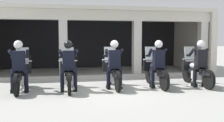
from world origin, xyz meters
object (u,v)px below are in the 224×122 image
at_px(police_officer_center, 114,60).
at_px(police_officer_far_right, 200,59).
at_px(motorcycle_left, 68,74).
at_px(motorcycle_center, 113,72).
at_px(police_officer_right, 158,60).
at_px(motorcycle_far_right, 196,71).
at_px(police_officer_far_left, 19,62).
at_px(motorcycle_far_left, 21,75).
at_px(motorcycle_right, 155,72).
at_px(police_officer_left, 68,61).

height_order(police_officer_center, police_officer_far_right, same).
xyz_separation_m(motorcycle_left, motorcycle_center, (1.47, 0.14, 0.00)).
height_order(motorcycle_center, police_officer_right, police_officer_right).
bearing_deg(police_officer_far_right, motorcycle_center, 170.14).
height_order(police_officer_right, motorcycle_far_right, police_officer_right).
relative_size(police_officer_far_left, motorcycle_far_right, 0.78).
distance_m(police_officer_center, motorcycle_far_right, 2.98).
height_order(motorcycle_far_right, police_officer_far_right, police_officer_far_right).
bearing_deg(police_officer_center, motorcycle_center, 82.34).
height_order(police_officer_far_left, police_officer_right, same).
bearing_deg(motorcycle_far_left, motorcycle_right, -5.83).
relative_size(police_officer_left, motorcycle_right, 0.78).
relative_size(motorcycle_center, police_officer_center, 1.29).
bearing_deg(motorcycle_right, motorcycle_far_left, 177.25).
distance_m(motorcycle_far_left, motorcycle_far_right, 5.89).
height_order(motorcycle_left, motorcycle_center, same).
relative_size(police_officer_far_left, motorcycle_right, 0.78).
distance_m(police_officer_far_left, motorcycle_left, 1.54).
distance_m(police_officer_center, police_officer_right, 1.48).
bearing_deg(police_officer_center, motorcycle_left, 167.10).
xyz_separation_m(motorcycle_far_left, motorcycle_left, (1.47, -0.13, 0.00)).
bearing_deg(police_officer_center, police_officer_far_right, -11.28).
bearing_deg(police_officer_center, motorcycle_right, -0.61).
bearing_deg(motorcycle_left, motorcycle_far_left, 171.92).
bearing_deg(motorcycle_right, police_officer_center, -174.70).
relative_size(motorcycle_left, motorcycle_far_right, 1.00).
xyz_separation_m(police_officer_center, police_officer_far_right, (2.94, -0.20, 0.00)).
bearing_deg(police_officer_center, police_officer_right, -11.61).
bearing_deg(police_officer_far_right, motorcycle_right, 165.16).
xyz_separation_m(motorcycle_center, motorcycle_right, (1.47, -0.11, 0.00)).
distance_m(motorcycle_far_right, police_officer_far_right, 0.52).
height_order(motorcycle_far_left, motorcycle_center, same).
xyz_separation_m(police_officer_left, police_officer_far_right, (4.41, -0.06, 0.00)).
relative_size(motorcycle_far_left, motorcycle_right, 1.00).
distance_m(motorcycle_left, police_officer_right, 2.98).
bearing_deg(motorcycle_left, motorcycle_center, 2.52).
relative_size(police_officer_far_left, police_officer_right, 1.00).
relative_size(motorcycle_left, police_officer_far_right, 1.29).
bearing_deg(motorcycle_right, motorcycle_far_right, -5.05).
height_order(motorcycle_center, police_officer_far_right, police_officer_far_right).
xyz_separation_m(police_officer_left, motorcycle_center, (1.47, 0.43, -0.44)).
bearing_deg(police_officer_right, motorcycle_left, 173.65).
relative_size(motorcycle_left, police_officer_center, 1.29).
relative_size(motorcycle_far_left, motorcycle_center, 1.00).
bearing_deg(police_officer_right, police_officer_far_left, 177.25).
bearing_deg(motorcycle_center, police_officer_far_right, -16.73).
relative_size(motorcycle_far_right, police_officer_far_right, 1.29).
bearing_deg(motorcycle_far_right, motorcycle_left, 178.72).
distance_m(police_officer_left, motorcycle_center, 1.59).
height_order(motorcycle_far_left, motorcycle_left, same).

